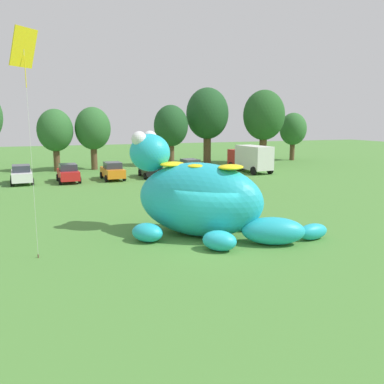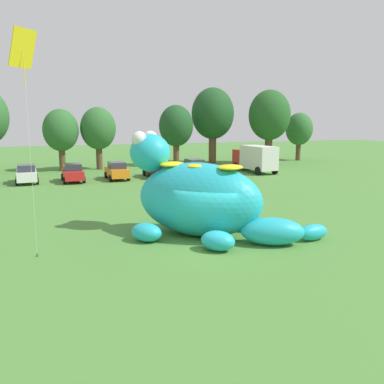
{
  "view_description": "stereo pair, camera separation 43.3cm",
  "coord_description": "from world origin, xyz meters",
  "px_view_note": "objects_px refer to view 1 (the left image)",
  "views": [
    {
      "loc": [
        -7.04,
        -16.58,
        5.74
      ],
      "look_at": [
        0.27,
        2.76,
        2.04
      ],
      "focal_mm": 37.82,
      "sensor_mm": 36.0,
      "label": 1
    },
    {
      "loc": [
        -6.63,
        -16.72,
        5.74
      ],
      "look_at": [
        0.27,
        2.76,
        2.04
      ],
      "focal_mm": 37.82,
      "sensor_mm": 36.0,
      "label": 2
    }
  ],
  "objects_px": {
    "car_black": "(151,169)",
    "spectator_mid_field": "(171,181)",
    "giant_inflatable_creature": "(199,198)",
    "tethered_flying_kite": "(24,52)",
    "spectator_near_inflatable": "(210,173)",
    "car_orange": "(113,171)",
    "car_red": "(68,173)",
    "car_white": "(22,174)",
    "car_yellow": "(190,167)",
    "box_truck": "(250,158)"
  },
  "relations": [
    {
      "from": "car_white",
      "to": "car_orange",
      "type": "distance_m",
      "value": 8.2
    },
    {
      "from": "spectator_mid_field",
      "to": "giant_inflatable_creature",
      "type": "bearing_deg",
      "value": -101.45
    },
    {
      "from": "car_red",
      "to": "box_truck",
      "type": "height_order",
      "value": "box_truck"
    },
    {
      "from": "car_white",
      "to": "giant_inflatable_creature",
      "type": "bearing_deg",
      "value": -67.12
    },
    {
      "from": "car_yellow",
      "to": "spectator_mid_field",
      "type": "xyz_separation_m",
      "value": [
        -4.71,
        -8.29,
        -0.01
      ]
    },
    {
      "from": "spectator_mid_field",
      "to": "tethered_flying_kite",
      "type": "height_order",
      "value": "tethered_flying_kite"
    },
    {
      "from": "car_black",
      "to": "car_yellow",
      "type": "distance_m",
      "value": 4.18
    },
    {
      "from": "giant_inflatable_creature",
      "to": "box_truck",
      "type": "bearing_deg",
      "value": 55.63
    },
    {
      "from": "car_black",
      "to": "box_truck",
      "type": "xyz_separation_m",
      "value": [
        11.47,
        0.15,
        0.74
      ]
    },
    {
      "from": "car_orange",
      "to": "giant_inflatable_creature",
      "type": "bearing_deg",
      "value": -87.86
    },
    {
      "from": "car_white",
      "to": "tethered_flying_kite",
      "type": "height_order",
      "value": "tethered_flying_kite"
    },
    {
      "from": "car_yellow",
      "to": "car_black",
      "type": "bearing_deg",
      "value": 178.61
    },
    {
      "from": "spectator_near_inflatable",
      "to": "tethered_flying_kite",
      "type": "bearing_deg",
      "value": -131.91
    },
    {
      "from": "spectator_near_inflatable",
      "to": "giant_inflatable_creature",
      "type": "bearing_deg",
      "value": -114.93
    },
    {
      "from": "giant_inflatable_creature",
      "to": "car_orange",
      "type": "xyz_separation_m",
      "value": [
        -0.78,
        20.85,
        -1.04
      ]
    },
    {
      "from": "car_black",
      "to": "spectator_mid_field",
      "type": "height_order",
      "value": "car_black"
    },
    {
      "from": "car_red",
      "to": "car_yellow",
      "type": "xyz_separation_m",
      "value": [
        12.23,
        0.37,
        0.0
      ]
    },
    {
      "from": "box_truck",
      "to": "spectator_mid_field",
      "type": "distance_m",
      "value": 14.74
    },
    {
      "from": "car_orange",
      "to": "spectator_mid_field",
      "type": "bearing_deg",
      "value": -67.3
    },
    {
      "from": "car_red",
      "to": "box_truck",
      "type": "bearing_deg",
      "value": 1.81
    },
    {
      "from": "car_orange",
      "to": "car_white",
      "type": "bearing_deg",
      "value": 177.22
    },
    {
      "from": "car_white",
      "to": "car_red",
      "type": "distance_m",
      "value": 4.07
    },
    {
      "from": "spectator_near_inflatable",
      "to": "tethered_flying_kite",
      "type": "xyz_separation_m",
      "value": [
        -15.08,
        -16.79,
        7.48
      ]
    },
    {
      "from": "car_red",
      "to": "tethered_flying_kite",
      "type": "distance_m",
      "value": 22.93
    },
    {
      "from": "giant_inflatable_creature",
      "to": "tethered_flying_kite",
      "type": "distance_m",
      "value": 10.02
    },
    {
      "from": "car_yellow",
      "to": "box_truck",
      "type": "bearing_deg",
      "value": 1.95
    },
    {
      "from": "spectator_mid_field",
      "to": "car_white",
      "type": "bearing_deg",
      "value": 143.81
    },
    {
      "from": "giant_inflatable_creature",
      "to": "car_orange",
      "type": "bearing_deg",
      "value": 92.14
    },
    {
      "from": "giant_inflatable_creature",
      "to": "car_black",
      "type": "height_order",
      "value": "giant_inflatable_creature"
    },
    {
      "from": "box_truck",
      "to": "tethered_flying_kite",
      "type": "relative_size",
      "value": 0.71
    },
    {
      "from": "car_white",
      "to": "car_yellow",
      "type": "relative_size",
      "value": 1.0
    },
    {
      "from": "car_orange",
      "to": "car_black",
      "type": "distance_m",
      "value": 3.91
    },
    {
      "from": "giant_inflatable_creature",
      "to": "car_orange",
      "type": "height_order",
      "value": "giant_inflatable_creature"
    },
    {
      "from": "spectator_mid_field",
      "to": "spectator_near_inflatable",
      "type": "bearing_deg",
      "value": 33.52
    },
    {
      "from": "car_red",
      "to": "spectator_near_inflatable",
      "type": "bearing_deg",
      "value": -20.87
    },
    {
      "from": "car_red",
      "to": "tethered_flying_kite",
      "type": "xyz_separation_m",
      "value": [
        -2.71,
        -21.51,
        7.48
      ]
    },
    {
      "from": "car_orange",
      "to": "car_black",
      "type": "xyz_separation_m",
      "value": [
        3.9,
        0.33,
        0.0
      ]
    },
    {
      "from": "car_white",
      "to": "spectator_near_inflatable",
      "type": "height_order",
      "value": "car_white"
    },
    {
      "from": "car_orange",
      "to": "car_yellow",
      "type": "bearing_deg",
      "value": 1.64
    },
    {
      "from": "car_red",
      "to": "car_orange",
      "type": "xyz_separation_m",
      "value": [
        4.15,
        0.14,
        0.0
      ]
    },
    {
      "from": "giant_inflatable_creature",
      "to": "car_black",
      "type": "distance_m",
      "value": 21.44
    },
    {
      "from": "car_white",
      "to": "spectator_near_inflatable",
      "type": "xyz_separation_m",
      "value": [
        16.4,
        -5.25,
        -0.01
      ]
    },
    {
      "from": "car_black",
      "to": "box_truck",
      "type": "height_order",
      "value": "box_truck"
    },
    {
      "from": "car_orange",
      "to": "spectator_mid_field",
      "type": "relative_size",
      "value": 2.43
    },
    {
      "from": "giant_inflatable_creature",
      "to": "car_red",
      "type": "distance_m",
      "value": 21.32
    },
    {
      "from": "spectator_mid_field",
      "to": "tethered_flying_kite",
      "type": "distance_m",
      "value": 18.58
    },
    {
      "from": "car_white",
      "to": "car_yellow",
      "type": "distance_m",
      "value": 16.27
    },
    {
      "from": "box_truck",
      "to": "spectator_near_inflatable",
      "type": "xyz_separation_m",
      "value": [
        -7.15,
        -5.33,
        -0.75
      ]
    },
    {
      "from": "car_black",
      "to": "spectator_near_inflatable",
      "type": "relative_size",
      "value": 2.43
    },
    {
      "from": "car_orange",
      "to": "car_yellow",
      "type": "relative_size",
      "value": 0.99
    }
  ]
}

